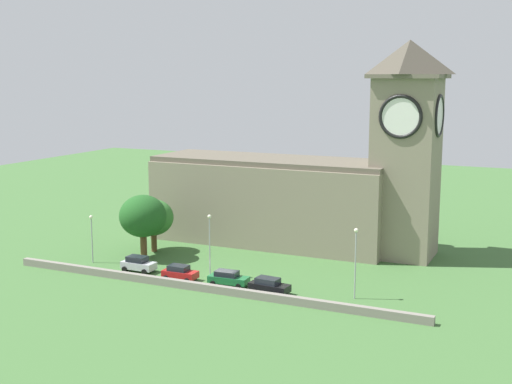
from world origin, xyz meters
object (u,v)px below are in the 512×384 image
at_px(car_green, 228,278).
at_px(streetlamp_central, 356,252).
at_px(streetlamp_west_end, 92,230).
at_px(streetlamp_west_mid, 210,236).
at_px(tree_by_tower, 153,218).
at_px(car_red, 180,273).
at_px(tree_riverside_east, 143,216).
at_px(car_silver, 138,264).
at_px(church, 306,187).
at_px(car_black, 269,286).

relative_size(car_green, streetlamp_central, 0.61).
distance_m(streetlamp_west_end, streetlamp_west_mid, 16.38).
bearing_deg(tree_by_tower, car_red, -44.76).
bearing_deg(tree_riverside_east, car_silver, -62.40).
bearing_deg(church, streetlamp_central, -56.58).
xyz_separation_m(car_black, streetlamp_west_end, (-25.02, 1.98, 3.27)).
bearing_deg(car_green, church, 86.29).
height_order(church, car_green, church).
relative_size(church, streetlamp_central, 5.23).
height_order(car_black, streetlamp_west_end, streetlamp_west_end).
height_order(car_green, streetlamp_west_mid, streetlamp_west_mid).
bearing_deg(tree_by_tower, church, 34.08).
height_order(car_black, tree_by_tower, tree_by_tower).
bearing_deg(car_silver, car_black, -3.66).
distance_m(car_green, tree_by_tower, 18.71).
bearing_deg(car_green, car_black, -7.31).
height_order(church, tree_by_tower, church).
bearing_deg(car_red, car_green, 4.44).
bearing_deg(car_green, tree_riverside_east, 159.21).
xyz_separation_m(car_silver, streetlamp_west_mid, (8.91, 1.57, 3.98)).
relative_size(car_silver, car_green, 0.90).
bearing_deg(streetlamp_central, tree_riverside_east, 171.67).
xyz_separation_m(car_black, streetlamp_west_mid, (-8.68, 2.69, 4.05)).
bearing_deg(streetlamp_west_mid, streetlamp_central, -1.89).
relative_size(car_red, car_green, 0.89).
relative_size(car_green, tree_riverside_east, 0.56).
bearing_deg(car_red, car_black, -1.08).
relative_size(car_silver, streetlamp_west_mid, 0.56).
distance_m(car_red, streetlamp_west_mid, 5.42).
bearing_deg(car_silver, streetlamp_west_end, 173.42).
xyz_separation_m(car_silver, streetlamp_west_end, (-7.43, 0.86, 3.20)).
xyz_separation_m(church, car_silver, (-13.66, -20.44, -7.21)).
height_order(car_green, car_black, car_black).
bearing_deg(tree_riverside_east, car_red, -34.31).
bearing_deg(car_black, streetlamp_west_mid, 162.77).
bearing_deg(streetlamp_central, car_red, -174.62).
xyz_separation_m(church, streetlamp_central, (12.83, -19.45, -3.13)).
bearing_deg(car_red, tree_riverside_east, 145.69).
bearing_deg(streetlamp_west_end, car_black, -4.53).
distance_m(car_silver, car_green, 12.32).
distance_m(church, streetlamp_central, 23.51).
height_order(car_silver, car_red, car_silver).
xyz_separation_m(streetlamp_west_end, tree_by_tower, (3.92, 7.96, 0.47)).
bearing_deg(tree_riverside_east, car_green, -20.79).
height_order(streetlamp_west_end, streetlamp_west_mid, streetlamp_west_mid).
distance_m(church, tree_by_tower, 21.03).
bearing_deg(car_red, streetlamp_central, 5.38).
bearing_deg(car_green, streetlamp_west_end, 176.22).
relative_size(streetlamp_central, tree_riverside_east, 0.92).
bearing_deg(streetlamp_central, tree_by_tower, 165.37).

